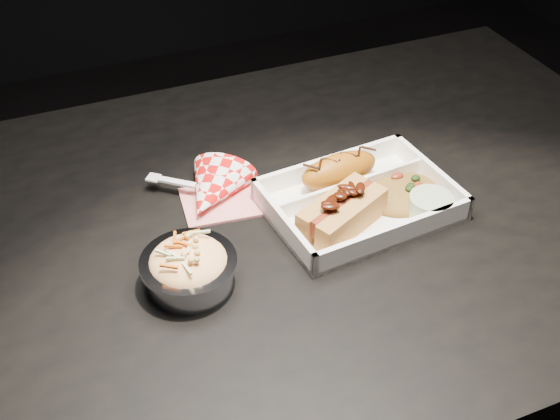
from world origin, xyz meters
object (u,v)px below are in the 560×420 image
object	(u,v)px
fried_pastry	(339,170)
foil_coleslaw_cup	(189,266)
dining_table	(297,256)
napkin_fork	(212,191)
food_tray	(359,204)
hotdog	(342,211)

from	to	relation	value
fried_pastry	foil_coleslaw_cup	world-z (taller)	foil_coleslaw_cup
dining_table	napkin_fork	xyz separation A→B (m)	(-0.10, 0.06, 0.11)
foil_coleslaw_cup	food_tray	bearing A→B (deg)	11.22
hotdog	napkin_fork	xyz separation A→B (m)	(-0.14, 0.13, -0.02)
dining_table	hotdog	world-z (taller)	hotdog
food_tray	foil_coleslaw_cup	distance (m)	0.27
fried_pastry	hotdog	bearing A→B (deg)	-113.79
fried_pastry	foil_coleslaw_cup	bearing A→B (deg)	-157.36
napkin_fork	hotdog	bearing A→B (deg)	-3.01
dining_table	food_tray	distance (m)	0.13
fried_pastry	food_tray	bearing A→B (deg)	-85.03
hotdog	napkin_fork	size ratio (longest dim) A/B	0.89
foil_coleslaw_cup	napkin_fork	xyz separation A→B (m)	(0.08, 0.15, -0.01)
fried_pastry	hotdog	xyz separation A→B (m)	(-0.04, -0.09, 0.00)
food_tray	napkin_fork	xyz separation A→B (m)	(-0.18, 0.10, 0.01)
dining_table	hotdog	bearing A→B (deg)	-60.91
food_tray	napkin_fork	distance (m)	0.21
dining_table	hotdog	xyz separation A→B (m)	(0.04, -0.06, 0.12)
dining_table	food_tray	bearing A→B (deg)	-23.24
dining_table	fried_pastry	size ratio (longest dim) A/B	10.00
dining_table	food_tray	xyz separation A→B (m)	(0.08, -0.03, 0.10)
food_tray	hotdog	world-z (taller)	hotdog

